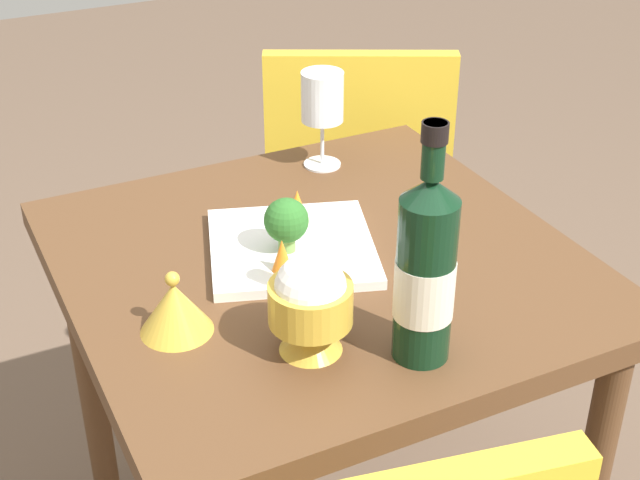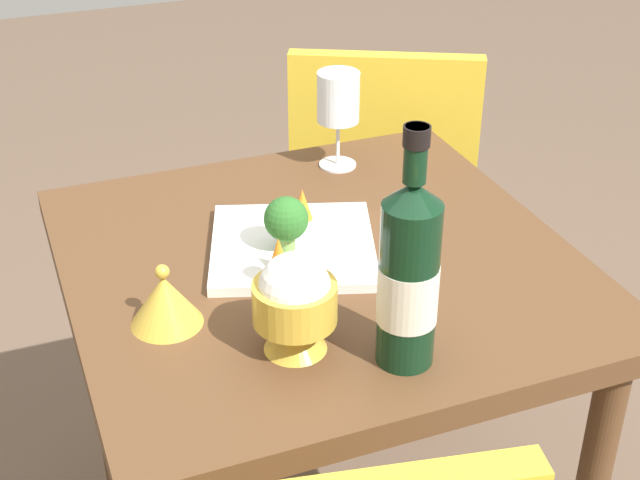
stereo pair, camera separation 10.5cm
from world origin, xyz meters
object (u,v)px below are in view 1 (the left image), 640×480
object	(u,v)px
serving_plate	(292,248)
carrot_garnish_right	(282,255)
wine_bottle	(425,270)
broccoli_floret	(286,221)
rice_bowl_lid	(175,307)
chair_near_window	(357,178)
wine_glass	(322,99)
rice_bowl	(311,303)
carrot_garnish_left	(297,205)

from	to	relation	value
serving_plate	carrot_garnish_right	world-z (taller)	carrot_garnish_right
wine_bottle	broccoli_floret	world-z (taller)	wine_bottle
wine_bottle	rice_bowl_lid	world-z (taller)	wine_bottle
chair_near_window	wine_glass	xyz separation A→B (m)	(0.28, -0.22, 0.33)
rice_bowl	carrot_garnish_left	xyz separation A→B (m)	(-0.30, 0.12, -0.03)
rice_bowl_lid	broccoli_floret	xyz separation A→B (m)	(-0.10, 0.21, 0.03)
wine_glass	rice_bowl	bearing A→B (deg)	-27.84
rice_bowl	wine_bottle	bearing A→B (deg)	60.11
wine_glass	rice_bowl_lid	xyz separation A→B (m)	(0.37, -0.40, -0.09)
serving_plate	carrot_garnish_right	bearing A→B (deg)	-34.70
rice_bowl	rice_bowl_lid	xyz separation A→B (m)	(-0.12, -0.14, -0.04)
carrot_garnish_right	broccoli_floret	bearing A→B (deg)	148.91
chair_near_window	carrot_garnish_left	world-z (taller)	chair_near_window
rice_bowl_lid	carrot_garnish_left	world-z (taller)	rice_bowl_lid
broccoli_floret	carrot_garnish_right	bearing A→B (deg)	-31.09
rice_bowl_lid	serving_plate	size ratio (longest dim) A/B	0.32
chair_near_window	carrot_garnish_right	distance (m)	0.78
chair_near_window	carrot_garnish_left	xyz separation A→B (m)	(0.47, -0.36, 0.24)
wine_glass	broccoli_floret	world-z (taller)	wine_glass
broccoli_floret	carrot_garnish_right	distance (m)	0.06
wine_bottle	carrot_garnish_left	distance (m)	0.38
wine_glass	carrot_garnish_left	world-z (taller)	wine_glass
carrot_garnish_right	carrot_garnish_left	bearing A→B (deg)	146.82
chair_near_window	broccoli_floret	distance (m)	0.74
broccoli_floret	carrot_garnish_right	world-z (taller)	broccoli_floret
wine_glass	broccoli_floret	xyz separation A→B (m)	(0.27, -0.19, -0.06)
rice_bowl_lid	serving_plate	xyz separation A→B (m)	(-0.12, 0.23, -0.03)
serving_plate	broccoli_floret	world-z (taller)	broccoli_floret
wine_bottle	rice_bowl	world-z (taller)	wine_bottle
rice_bowl_lid	carrot_garnish_right	world-z (taller)	rice_bowl_lid
carrot_garnish_left	carrot_garnish_right	bearing A→B (deg)	-33.18
rice_bowl	rice_bowl_lid	bearing A→B (deg)	-129.06
serving_plate	broccoli_floret	distance (m)	0.06
rice_bowl_lid	carrot_garnish_right	distance (m)	0.19
rice_bowl	broccoli_floret	world-z (taller)	rice_bowl
wine_glass	carrot_garnish_left	xyz separation A→B (m)	(0.19, -0.14, -0.09)
wine_bottle	carrot_garnish_left	world-z (taller)	wine_bottle
wine_bottle	rice_bowl	xyz separation A→B (m)	(-0.07, -0.12, -0.05)
chair_near_window	broccoli_floret	bearing A→B (deg)	-100.89
wine_glass	rice_bowl_lid	distance (m)	0.56
wine_glass	carrot_garnish_right	distance (m)	0.40
carrot_garnish_right	serving_plate	bearing A→B (deg)	145.30
rice_bowl_lid	carrot_garnish_left	xyz separation A→B (m)	(-0.18, 0.27, 0.00)
serving_plate	broccoli_floret	size ratio (longest dim) A/B	3.68
chair_near_window	broccoli_floret	xyz separation A→B (m)	(0.55, -0.42, 0.26)
wine_glass	broccoli_floret	distance (m)	0.34
carrot_garnish_left	chair_near_window	bearing A→B (deg)	142.15
wine_bottle	rice_bowl	distance (m)	0.15
chair_near_window	wine_bottle	world-z (taller)	wine_bottle
rice_bowl_lid	broccoli_floret	bearing A→B (deg)	116.04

